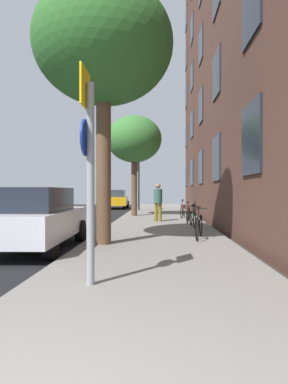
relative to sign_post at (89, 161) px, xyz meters
The scene contains 15 objects.
ground_plane 11.81m from the sign_post, 102.18° to the left, with size 41.80×41.80×0.00m, color #332D28.
road_asphalt 12.42m from the sign_post, 111.82° to the left, with size 7.00×38.00×0.01m, color black.
sidewalk 11.59m from the sign_post, 84.76° to the left, with size 4.20×38.00×0.12m, color gray.
building_facade 14.37m from the sign_post, 71.51° to the left, with size 0.56×27.00×21.30m.
sign_post is the anchor object (origin of this frame).
traffic_light 19.13m from the sign_post, 91.68° to the left, with size 0.43×0.24×3.70m.
tree_near 5.13m from the sign_post, 96.46° to the left, with size 3.75×3.75×6.95m.
tree_far 14.04m from the sign_post, 91.60° to the left, with size 3.16×3.16×5.75m.
bicycle_0 5.63m from the sign_post, 65.40° to the left, with size 0.53×1.65×0.98m.
bicycle_1 8.60m from the sign_post, 73.59° to the left, with size 0.42×1.70×0.90m.
bicycle_2 10.34m from the sign_post, 76.61° to the left, with size 0.44×1.67×0.96m.
bicycle_3 12.85m from the sign_post, 79.55° to the left, with size 0.49×1.62×0.97m.
pedestrian_0 10.44m from the sign_post, 84.47° to the left, with size 0.55×0.55×1.77m.
car_0 4.32m from the sign_post, 122.03° to the left, with size 2.02×4.37×1.62m.
car_1 23.24m from the sign_post, 96.57° to the left, with size 2.05×4.07×1.62m.
Camera 1 is at (1.13, -1.30, 1.55)m, focal length 30.60 mm.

